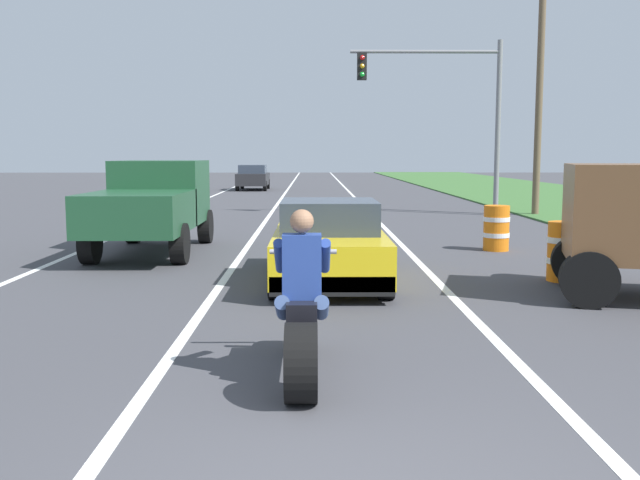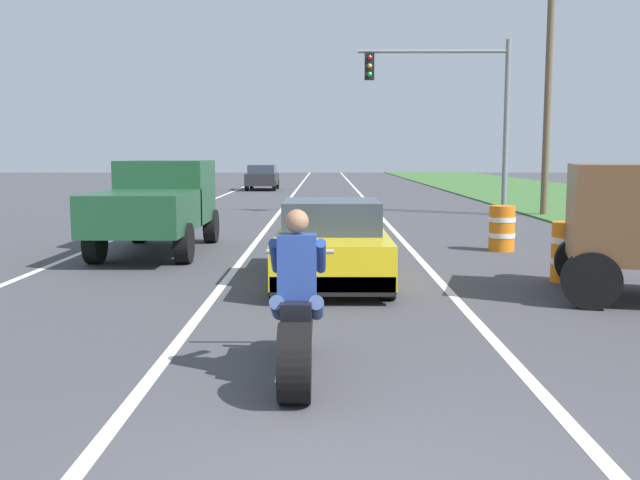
# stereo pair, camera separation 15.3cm
# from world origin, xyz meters

# --- Properties ---
(lane_stripe_left_solid) EXTENTS (0.14, 120.00, 0.01)m
(lane_stripe_left_solid) POSITION_xyz_m (-5.40, 20.00, 0.00)
(lane_stripe_left_solid) COLOR white
(lane_stripe_left_solid) RESTS_ON ground
(lane_stripe_right_solid) EXTENTS (0.14, 120.00, 0.01)m
(lane_stripe_right_solid) POSITION_xyz_m (1.80, 20.00, 0.00)
(lane_stripe_right_solid) COLOR white
(lane_stripe_right_solid) RESTS_ON ground
(lane_stripe_centre_dashed) EXTENTS (0.14, 120.00, 0.01)m
(lane_stripe_centre_dashed) POSITION_xyz_m (-1.80, 20.00, 0.00)
(lane_stripe_centre_dashed) COLOR white
(lane_stripe_centre_dashed) RESTS_ON ground
(motorcycle_with_rider) EXTENTS (0.70, 2.21, 1.62)m
(motorcycle_with_rider) POSITION_xyz_m (-0.39, 2.58, 0.59)
(motorcycle_with_rider) COLOR black
(motorcycle_with_rider) RESTS_ON ground
(sports_car_yellow) EXTENTS (1.84, 4.30, 1.37)m
(sports_car_yellow) POSITION_xyz_m (-0.02, 7.89, 0.63)
(sports_car_yellow) COLOR yellow
(sports_car_yellow) RESTS_ON ground
(pickup_truck_left_lane_dark_green) EXTENTS (2.02, 4.80, 1.98)m
(pickup_truck_left_lane_dark_green) POSITION_xyz_m (-3.74, 11.41, 1.11)
(pickup_truck_left_lane_dark_green) COLOR #1E4C2D
(pickup_truck_left_lane_dark_green) RESTS_ON ground
(traffic_light_mast_near) EXTENTS (5.21, 0.34, 6.00)m
(traffic_light_mast_near) POSITION_xyz_m (4.48, 20.86, 4.04)
(traffic_light_mast_near) COLOR gray
(traffic_light_mast_near) RESTS_ON ground
(utility_pole_roadside) EXTENTS (0.24, 0.24, 8.90)m
(utility_pole_roadside) POSITION_xyz_m (7.48, 20.75, 4.45)
(utility_pole_roadside) COLOR brown
(utility_pole_roadside) RESTS_ON ground
(construction_barrel_nearest) EXTENTS (0.58, 0.58, 1.00)m
(construction_barrel_nearest) POSITION_xyz_m (3.94, 7.85, 0.50)
(construction_barrel_nearest) COLOR orange
(construction_barrel_nearest) RESTS_ON ground
(construction_barrel_mid) EXTENTS (0.58, 0.58, 1.00)m
(construction_barrel_mid) POSITION_xyz_m (3.78, 11.68, 0.50)
(construction_barrel_mid) COLOR orange
(construction_barrel_mid) RESTS_ON ground
(distant_car_far_ahead) EXTENTS (1.80, 4.00, 1.50)m
(distant_car_far_ahead) POSITION_xyz_m (-3.86, 38.90, 0.77)
(distant_car_far_ahead) COLOR #262628
(distant_car_far_ahead) RESTS_ON ground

